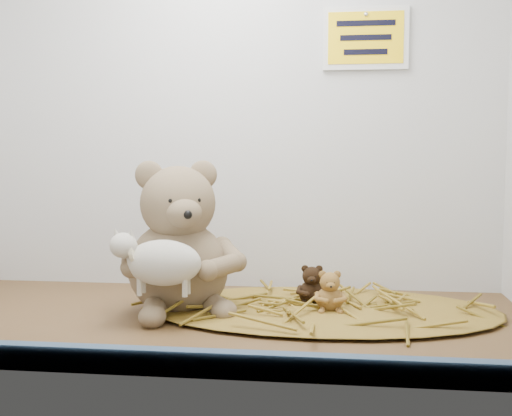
# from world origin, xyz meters

# --- Properties ---
(alcove_shell) EXTENTS (1.20, 0.60, 0.90)m
(alcove_shell) POSITION_xyz_m (0.00, 0.09, 0.45)
(alcove_shell) COLOR #462E18
(alcove_shell) RESTS_ON ground
(front_rail) EXTENTS (1.19, 0.02, 0.04)m
(front_rail) POSITION_xyz_m (0.00, -0.29, 0.02)
(front_rail) COLOR #3E5577
(front_rail) RESTS_ON shelf_floor
(straw_bed) EXTENTS (0.68, 0.40, 0.01)m
(straw_bed) POSITION_xyz_m (0.21, 0.08, 0.01)
(straw_bed) COLOR brown
(straw_bed) RESTS_ON shelf_floor
(main_teddy) EXTENTS (0.32, 0.32, 0.29)m
(main_teddy) POSITION_xyz_m (-0.06, 0.06, 0.14)
(main_teddy) COLOR #8C7256
(main_teddy) RESTS_ON shelf_floor
(toy_lamb) EXTENTS (0.18, 0.11, 0.11)m
(toy_lamb) POSITION_xyz_m (-0.06, -0.04, 0.11)
(toy_lamb) COLOR silver
(toy_lamb) RESTS_ON main_teddy
(mini_teddy_tan) EXTENTS (0.07, 0.07, 0.08)m
(mini_teddy_tan) POSITION_xyz_m (0.23, 0.06, 0.05)
(mini_teddy_tan) COLOR olive
(mini_teddy_tan) RESTS_ON straw_bed
(mini_teddy_brown) EXTENTS (0.06, 0.07, 0.08)m
(mini_teddy_brown) POSITION_xyz_m (0.20, 0.11, 0.05)
(mini_teddy_brown) COLOR black
(mini_teddy_brown) RESTS_ON straw_bed
(wall_sign) EXTENTS (0.16, 0.01, 0.11)m
(wall_sign) POSITION_xyz_m (0.30, 0.29, 0.55)
(wall_sign) COLOR yellow
(wall_sign) RESTS_ON back_wall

